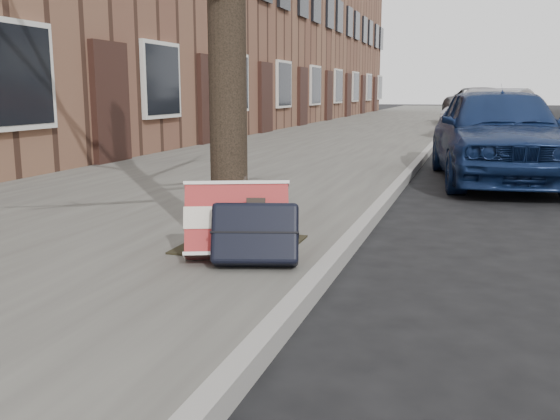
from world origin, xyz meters
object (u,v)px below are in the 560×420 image
(suitcase_navy, at_px, (255,234))
(car_near_mid, at_px, (493,114))
(car_near_front, at_px, (497,133))
(suitcase_red, at_px, (237,221))

(suitcase_navy, bearing_deg, car_near_mid, 66.74)
(suitcase_navy, relative_size, car_near_front, 0.14)
(suitcase_red, bearing_deg, suitcase_navy, -57.56)
(suitcase_navy, distance_m, car_near_front, 5.92)
(car_near_front, bearing_deg, car_near_mid, 81.53)
(suitcase_red, height_order, suitcase_navy, suitcase_red)
(suitcase_navy, xyz_separation_m, car_near_front, (1.67, 5.67, 0.35))
(car_near_front, height_order, car_near_mid, car_near_front)
(suitcase_red, bearing_deg, car_near_front, 50.38)
(suitcase_red, bearing_deg, car_near_mid, 60.95)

